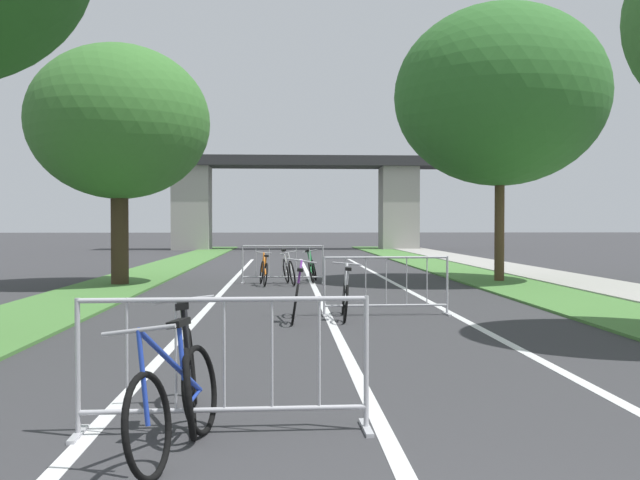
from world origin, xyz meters
name	(u,v)px	position (x,y,z in m)	size (l,w,h in m)	color
grass_verge_left	(153,272)	(-5.20, 21.93, 0.03)	(2.19, 53.62, 0.05)	#477A38
grass_verge_right	(458,271)	(5.20, 21.93, 0.03)	(2.19, 53.62, 0.05)	#477A38
sidewalk_path_right	(520,270)	(7.37, 21.93, 0.04)	(2.17, 53.62, 0.08)	#9E9B93
lane_stripe_center	(315,289)	(0.00, 15.51, 0.00)	(0.14, 31.02, 0.01)	silver
lane_stripe_right_lane	(405,289)	(2.26, 15.51, 0.00)	(0.14, 31.02, 0.01)	silver
lane_stripe_left_lane	(224,290)	(-2.26, 15.51, 0.00)	(0.14, 31.02, 0.01)	silver
overpass_bridge	(296,189)	(0.00, 44.31, 3.96)	(21.40, 3.16, 6.06)	#2D2D30
tree_left_oak_near	(119,123)	(-5.11, 16.84, 4.29)	(4.74, 4.74, 6.33)	#3D2D1E
tree_right_oak_mid	(500,96)	(5.24, 17.43, 5.20)	(5.88, 5.88, 7.70)	#4C3823
crowd_barrier_nearest	(224,366)	(-1.23, 3.46, 0.52)	(2.27, 0.50, 1.05)	#ADADB2
crowd_barrier_second	(386,286)	(1.03, 10.40, 0.52)	(2.27, 0.51, 1.05)	#ADADB2
crowd_barrier_third	(283,265)	(-0.81, 17.34, 0.52)	(2.28, 0.57, 1.05)	#ADADB2
bicycle_black_0	(190,374)	(-1.54, 3.81, 0.38)	(0.53, 1.73, 1.01)	black
bicycle_white_1	(289,271)	(-0.66, 16.98, 0.38)	(0.45, 1.65, 0.95)	black
bicycle_orange_2	(264,272)	(-1.32, 16.82, 0.36)	(0.43, 1.61, 0.88)	black
bicycle_blue_3	(176,401)	(-1.52, 2.96, 0.38)	(0.67, 1.66, 0.98)	black
bicycle_green_4	(312,270)	(0.01, 17.77, 0.35)	(0.46, 1.62, 0.92)	black
bicycle_purple_5	(296,298)	(-0.57, 9.82, 0.38)	(0.52, 1.75, 1.03)	black
bicycle_silver_6	(345,297)	(0.27, 10.02, 0.36)	(0.52, 1.73, 0.95)	black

